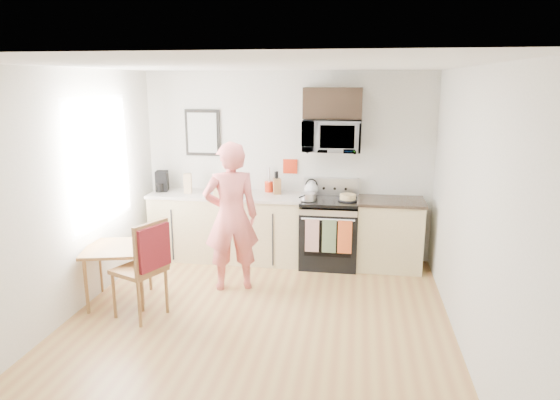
% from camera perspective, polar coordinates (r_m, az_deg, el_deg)
% --- Properties ---
extents(floor, '(4.60, 4.60, 0.00)m').
position_cam_1_polar(floor, '(5.25, -2.95, -14.57)').
color(floor, '#9B683C').
rests_on(floor, ground).
extents(back_wall, '(4.00, 0.04, 2.60)m').
position_cam_1_polar(back_wall, '(6.99, 0.79, 3.90)').
color(back_wall, beige).
rests_on(back_wall, floor).
extents(front_wall, '(4.00, 0.04, 2.60)m').
position_cam_1_polar(front_wall, '(2.70, -13.59, -12.59)').
color(front_wall, beige).
rests_on(front_wall, floor).
extents(left_wall, '(0.04, 4.60, 2.60)m').
position_cam_1_polar(left_wall, '(5.54, -23.81, 0.17)').
color(left_wall, beige).
rests_on(left_wall, floor).
extents(right_wall, '(0.04, 4.60, 2.60)m').
position_cam_1_polar(right_wall, '(4.79, 21.00, -1.54)').
color(right_wall, beige).
rests_on(right_wall, floor).
extents(ceiling, '(4.00, 4.60, 0.04)m').
position_cam_1_polar(ceiling, '(4.63, -3.35, 15.12)').
color(ceiling, white).
rests_on(ceiling, back_wall).
extents(window, '(0.06, 1.40, 1.50)m').
position_cam_1_polar(window, '(6.15, -19.78, 4.13)').
color(window, white).
rests_on(window, left_wall).
extents(cabinet_left, '(2.10, 0.60, 0.90)m').
position_cam_1_polar(cabinet_left, '(7.06, -6.04, -3.18)').
color(cabinet_left, tan).
rests_on(cabinet_left, floor).
extents(countertop_left, '(2.14, 0.64, 0.04)m').
position_cam_1_polar(countertop_left, '(6.94, -6.13, 0.54)').
color(countertop_left, beige).
rests_on(countertop_left, cabinet_left).
extents(cabinet_right, '(0.84, 0.60, 0.90)m').
position_cam_1_polar(cabinet_right, '(6.85, 12.36, -3.96)').
color(cabinet_right, tan).
rests_on(cabinet_right, floor).
extents(countertop_right, '(0.88, 0.64, 0.04)m').
position_cam_1_polar(countertop_right, '(6.72, 12.56, -0.13)').
color(countertop_right, black).
rests_on(countertop_right, cabinet_right).
extents(range, '(0.76, 0.70, 1.16)m').
position_cam_1_polar(range, '(6.82, 5.63, -3.88)').
color(range, black).
rests_on(range, floor).
extents(microwave, '(0.76, 0.51, 0.42)m').
position_cam_1_polar(microwave, '(6.65, 5.95, 7.33)').
color(microwave, silver).
rests_on(microwave, back_wall).
extents(upper_cabinet, '(0.76, 0.35, 0.40)m').
position_cam_1_polar(upper_cabinet, '(6.67, 6.06, 10.96)').
color(upper_cabinet, black).
rests_on(upper_cabinet, back_wall).
extents(wall_art, '(0.50, 0.04, 0.65)m').
position_cam_1_polar(wall_art, '(7.18, -8.84, 7.61)').
color(wall_art, black).
rests_on(wall_art, back_wall).
extents(wall_trivet, '(0.20, 0.02, 0.20)m').
position_cam_1_polar(wall_trivet, '(6.97, 1.18, 3.87)').
color(wall_trivet, red).
rests_on(wall_trivet, back_wall).
extents(person, '(0.76, 0.63, 1.79)m').
position_cam_1_polar(person, '(5.93, -5.60, -1.92)').
color(person, '#CC4338').
rests_on(person, floor).
extents(dining_table, '(0.74, 0.74, 0.66)m').
position_cam_1_polar(dining_table, '(5.92, -18.04, -5.78)').
color(dining_table, brown).
rests_on(dining_table, floor).
extents(chair, '(0.63, 0.60, 1.07)m').
position_cam_1_polar(chair, '(5.36, -14.84, -6.33)').
color(chair, brown).
rests_on(chair, floor).
extents(knife_block, '(0.13, 0.16, 0.21)m').
position_cam_1_polar(knife_block, '(6.88, -0.33, 1.59)').
color(knife_block, brown).
rests_on(knife_block, countertop_left).
extents(utensil_crock, '(0.12, 0.12, 0.35)m').
position_cam_1_polar(utensil_crock, '(6.99, -1.29, 2.07)').
color(utensil_crock, red).
rests_on(utensil_crock, countertop_left).
extents(fruit_bowl, '(0.23, 0.23, 0.09)m').
position_cam_1_polar(fruit_bowl, '(7.03, -6.95, 1.15)').
color(fruit_bowl, silver).
rests_on(fruit_bowl, countertop_left).
extents(milk_carton, '(0.12, 0.12, 0.27)m').
position_cam_1_polar(milk_carton, '(7.03, -10.51, 1.87)').
color(milk_carton, tan).
rests_on(milk_carton, countertop_left).
extents(coffee_maker, '(0.20, 0.25, 0.28)m').
position_cam_1_polar(coffee_maker, '(7.25, -13.36, 2.05)').
color(coffee_maker, black).
rests_on(coffee_maker, countertop_left).
extents(bread_bag, '(0.35, 0.19, 0.12)m').
position_cam_1_polar(bread_bag, '(6.70, -6.13, 0.78)').
color(bread_bag, tan).
rests_on(bread_bag, countertop_left).
extents(cake, '(0.26, 0.26, 0.09)m').
position_cam_1_polar(cake, '(6.63, 7.75, 0.28)').
color(cake, black).
rests_on(cake, range).
extents(kettle, '(0.19, 0.19, 0.24)m').
position_cam_1_polar(kettle, '(6.83, 3.61, 1.31)').
color(kettle, silver).
rests_on(kettle, range).
extents(pot, '(0.20, 0.33, 0.10)m').
position_cam_1_polar(pot, '(6.57, 3.22, 0.36)').
color(pot, silver).
rests_on(pot, range).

